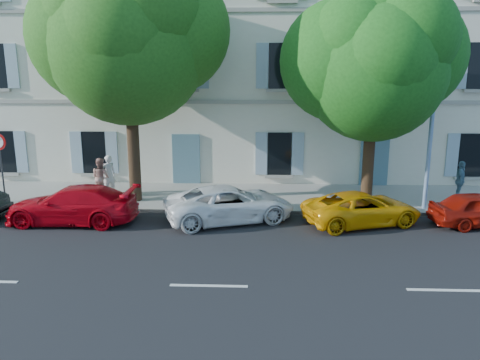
{
  "coord_description": "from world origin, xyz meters",
  "views": [
    {
      "loc": [
        1.26,
        -14.99,
        5.34
      ],
      "look_at": [
        0.55,
        2.0,
        1.4
      ],
      "focal_mm": 35.0,
      "sensor_mm": 36.0,
      "label": 1
    }
  ],
  "objects_px": {
    "tree_left": "(128,45)",
    "street_lamp": "(436,89)",
    "car_red_coupe": "(72,205)",
    "pedestrian_a": "(109,175)",
    "road_sign": "(0,153)",
    "tree_right": "(374,69)",
    "pedestrian_b": "(101,177)",
    "car_white_coupe": "(230,204)",
    "pedestrian_c": "(460,181)",
    "car_yellow_supercar": "(362,208)"
  },
  "relations": [
    {
      "from": "tree_left",
      "to": "street_lamp",
      "type": "xyz_separation_m",
      "value": [
        11.54,
        -0.87,
        -1.62
      ]
    },
    {
      "from": "car_red_coupe",
      "to": "pedestrian_a",
      "type": "distance_m",
      "value": 3.53
    },
    {
      "from": "car_red_coupe",
      "to": "tree_left",
      "type": "bearing_deg",
      "value": 148.92
    },
    {
      "from": "car_red_coupe",
      "to": "road_sign",
      "type": "bearing_deg",
      "value": -117.12
    },
    {
      "from": "tree_right",
      "to": "pedestrian_b",
      "type": "bearing_deg",
      "value": 173.32
    },
    {
      "from": "car_red_coupe",
      "to": "car_white_coupe",
      "type": "relative_size",
      "value": 0.99
    },
    {
      "from": "tree_right",
      "to": "car_red_coupe",
      "type": "bearing_deg",
      "value": -170.02
    },
    {
      "from": "tree_right",
      "to": "road_sign",
      "type": "height_order",
      "value": "tree_right"
    },
    {
      "from": "car_red_coupe",
      "to": "tree_left",
      "type": "distance_m",
      "value": 6.44
    },
    {
      "from": "pedestrian_b",
      "to": "pedestrian_c",
      "type": "height_order",
      "value": "pedestrian_b"
    },
    {
      "from": "car_white_coupe",
      "to": "pedestrian_a",
      "type": "height_order",
      "value": "pedestrian_a"
    },
    {
      "from": "road_sign",
      "to": "pedestrian_b",
      "type": "distance_m",
      "value": 3.95
    },
    {
      "from": "road_sign",
      "to": "pedestrian_b",
      "type": "relative_size",
      "value": 1.72
    },
    {
      "from": "tree_left",
      "to": "pedestrian_c",
      "type": "distance_m",
      "value": 14.42
    },
    {
      "from": "car_red_coupe",
      "to": "pedestrian_c",
      "type": "xyz_separation_m",
      "value": [
        14.99,
        3.18,
        0.3
      ]
    },
    {
      "from": "car_yellow_supercar",
      "to": "tree_right",
      "type": "bearing_deg",
      "value": -34.84
    },
    {
      "from": "road_sign",
      "to": "street_lamp",
      "type": "height_order",
      "value": "street_lamp"
    },
    {
      "from": "street_lamp",
      "to": "car_red_coupe",
      "type": "bearing_deg",
      "value": -172.49
    },
    {
      "from": "road_sign",
      "to": "pedestrian_b",
      "type": "height_order",
      "value": "road_sign"
    },
    {
      "from": "pedestrian_b",
      "to": "car_red_coupe",
      "type": "bearing_deg",
      "value": 122.69
    },
    {
      "from": "tree_left",
      "to": "road_sign",
      "type": "distance_m",
      "value": 6.65
    },
    {
      "from": "car_white_coupe",
      "to": "road_sign",
      "type": "bearing_deg",
      "value": 61.2
    },
    {
      "from": "pedestrian_b",
      "to": "road_sign",
      "type": "bearing_deg",
      "value": 53.07
    },
    {
      "from": "tree_left",
      "to": "car_red_coupe",
      "type": "bearing_deg",
      "value": -121.88
    },
    {
      "from": "car_red_coupe",
      "to": "street_lamp",
      "type": "xyz_separation_m",
      "value": [
        13.16,
        1.73,
        4.05
      ]
    },
    {
      "from": "car_white_coupe",
      "to": "tree_left",
      "type": "xyz_separation_m",
      "value": [
        -4.03,
        2.16,
        5.69
      ]
    },
    {
      "from": "pedestrian_b",
      "to": "pedestrian_c",
      "type": "distance_m",
      "value": 15.01
    },
    {
      "from": "tree_left",
      "to": "road_sign",
      "type": "xyz_separation_m",
      "value": [
        -5.15,
        -0.74,
        -4.14
      ]
    },
    {
      "from": "road_sign",
      "to": "pedestrian_b",
      "type": "xyz_separation_m",
      "value": [
        3.51,
        1.33,
        -1.22
      ]
    },
    {
      "from": "tree_left",
      "to": "pedestrian_b",
      "type": "height_order",
      "value": "tree_left"
    },
    {
      "from": "tree_left",
      "to": "pedestrian_c",
      "type": "xyz_separation_m",
      "value": [
        13.37,
        0.57,
        -5.37
      ]
    },
    {
      "from": "car_white_coupe",
      "to": "car_yellow_supercar",
      "type": "height_order",
      "value": "car_white_coupe"
    },
    {
      "from": "road_sign",
      "to": "pedestrian_c",
      "type": "xyz_separation_m",
      "value": [
        18.52,
        1.31,
        -1.23
      ]
    },
    {
      "from": "car_white_coupe",
      "to": "pedestrian_a",
      "type": "distance_m",
      "value": 6.24
    },
    {
      "from": "car_white_coupe",
      "to": "car_yellow_supercar",
      "type": "distance_m",
      "value": 4.76
    },
    {
      "from": "car_red_coupe",
      "to": "pedestrian_c",
      "type": "height_order",
      "value": "pedestrian_c"
    },
    {
      "from": "street_lamp",
      "to": "pedestrian_a",
      "type": "height_order",
      "value": "street_lamp"
    },
    {
      "from": "pedestrian_a",
      "to": "car_red_coupe",
      "type": "bearing_deg",
      "value": 45.9
    },
    {
      "from": "road_sign",
      "to": "pedestrian_a",
      "type": "xyz_separation_m",
      "value": [
        3.75,
        1.64,
        -1.19
      ]
    },
    {
      "from": "car_white_coupe",
      "to": "street_lamp",
      "type": "distance_m",
      "value": 8.64
    },
    {
      "from": "car_white_coupe",
      "to": "pedestrian_c",
      "type": "relative_size",
      "value": 2.86
    },
    {
      "from": "car_red_coupe",
      "to": "street_lamp",
      "type": "relative_size",
      "value": 0.58
    },
    {
      "from": "car_white_coupe",
      "to": "pedestrian_a",
      "type": "bearing_deg",
      "value": 40.57
    },
    {
      "from": "pedestrian_c",
      "to": "road_sign",
      "type": "bearing_deg",
      "value": 113.0
    },
    {
      "from": "tree_right",
      "to": "pedestrian_a",
      "type": "height_order",
      "value": "tree_right"
    },
    {
      "from": "road_sign",
      "to": "street_lamp",
      "type": "bearing_deg",
      "value": -0.47
    },
    {
      "from": "pedestrian_a",
      "to": "pedestrian_c",
      "type": "height_order",
      "value": "pedestrian_a"
    },
    {
      "from": "road_sign",
      "to": "pedestrian_a",
      "type": "distance_m",
      "value": 4.27
    },
    {
      "from": "pedestrian_a",
      "to": "pedestrian_c",
      "type": "bearing_deg",
      "value": 138.27
    },
    {
      "from": "pedestrian_b",
      "to": "pedestrian_c",
      "type": "xyz_separation_m",
      "value": [
        15.01,
        -0.02,
        -0.01
      ]
    }
  ]
}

